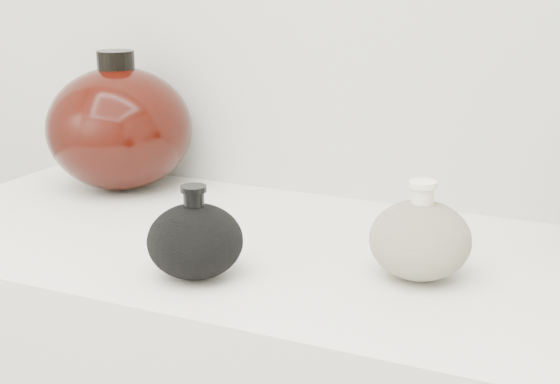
% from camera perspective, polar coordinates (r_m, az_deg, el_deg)
% --- Properties ---
extents(black_gourd_vase, '(0.15, 0.15, 0.12)m').
position_cam_1_polar(black_gourd_vase, '(0.95, -6.23, -3.53)').
color(black_gourd_vase, black).
rests_on(black_gourd_vase, display_counter).
extents(cream_gourd_vase, '(0.16, 0.16, 0.12)m').
position_cam_1_polar(cream_gourd_vase, '(0.96, 10.20, -3.40)').
color(cream_gourd_vase, beige).
rests_on(cream_gourd_vase, display_counter).
extents(left_round_pot, '(0.31, 0.31, 0.23)m').
position_cam_1_polar(left_round_pot, '(1.34, -11.65, 4.62)').
color(left_round_pot, black).
rests_on(left_round_pot, display_counter).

